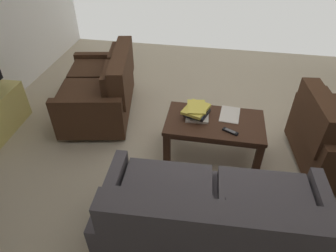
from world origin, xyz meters
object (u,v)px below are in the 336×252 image
sofa_main (213,222)px  loose_magazine (230,114)px  coffee_table (214,127)px  book_stack (197,111)px  loveseat_near (102,89)px  tv_remote (230,131)px

sofa_main → loose_magazine: (-0.10, -1.28, 0.11)m
coffee_table → book_stack: size_ratio=2.93×
loveseat_near → coffee_table: 1.57m
coffee_table → book_stack: book_stack is taller
sofa_main → loose_magazine: bearing=-94.3°
sofa_main → loose_magazine: 1.29m
sofa_main → book_stack: (0.26, -1.20, 0.16)m
sofa_main → book_stack: size_ratio=5.09×
sofa_main → loose_magazine: sofa_main is taller
tv_remote → loose_magazine: (0.01, -0.30, -0.01)m
sofa_main → loveseat_near: bearing=-48.6°
book_stack → loveseat_near: bearing=-22.4°
sofa_main → loveseat_near: (1.52, -1.72, 0.00)m
coffee_table → book_stack: bearing=-16.4°
loveseat_near → book_stack: (-1.26, 0.52, 0.16)m
sofa_main → coffee_table: 1.14m
book_stack → tv_remote: book_stack is taller
sofa_main → book_stack: sofa_main is taller
coffee_table → tv_remote: tv_remote is taller
loveseat_near → coffee_table: (-1.46, 0.58, 0.03)m
tv_remote → loose_magazine: 0.30m
sofa_main → book_stack: 1.24m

